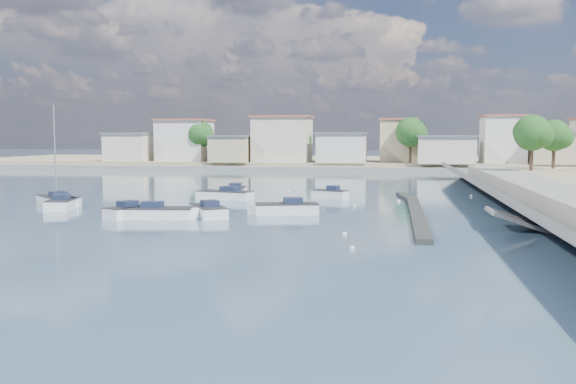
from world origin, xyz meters
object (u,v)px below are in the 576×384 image
Objects in this scene: motorboat_f at (328,195)px; motorboat_h at (163,214)px; motorboat_b at (135,212)px; motorboat_d at (283,209)px; motorboat_c at (222,195)px; motorboat_g at (235,192)px; motorboat_e at (64,204)px; sailboat at (55,201)px; motorboat_a at (208,211)px.

motorboat_h is (-10.46, -17.43, 0.00)m from motorboat_f.
motorboat_b is 2.56m from motorboat_h.
motorboat_b is at bearing -160.97° from motorboat_d.
motorboat_c and motorboat_d have the same top height.
motorboat_b is 0.81× the size of motorboat_g.
motorboat_e is 24.43m from motorboat_f.
motorboat_b and motorboat_e have the same top height.
sailboat reaches higher than motorboat_c.
sailboat is at bearing 133.10° from motorboat_e.
motorboat_f is at bearing 80.39° from motorboat_d.
motorboat_g is (-1.97, 16.21, 0.00)m from motorboat_a.
motorboat_f is (21.10, 12.31, -0.00)m from motorboat_e.
motorboat_h is at bearing -144.33° from motorboat_a.
motorboat_a is at bearing 14.37° from motorboat_b.
motorboat_a is at bearing -18.64° from sailboat.
motorboat_f is (2.21, 13.07, 0.00)m from motorboat_d.
motorboat_c is at bearing 88.26° from motorboat_h.
motorboat_h is (-8.25, -4.36, 0.00)m from motorboat_d.
motorboat_c is (-2.36, 12.93, 0.00)m from motorboat_a.
motorboat_h is (-2.81, -2.02, -0.00)m from motorboat_a.
motorboat_g is 1.01× the size of motorboat_h.
motorboat_c is at bearing 30.66° from sailboat.
motorboat_c is at bearing 100.32° from motorboat_a.
motorboat_g is (3.31, 17.56, 0.00)m from motorboat_b.
motorboat_g is 17.37m from sailboat.
motorboat_b is 9.30m from motorboat_e.
motorboat_a is at bearing -156.67° from motorboat_d.
motorboat_c is 1.09× the size of motorboat_d.
motorboat_d is at bearing -99.61° from motorboat_f.
motorboat_d is at bearing -61.88° from motorboat_g.
motorboat_c is at bearing -96.70° from motorboat_g.
sailboat is at bearing -149.34° from motorboat_c.
sailboat reaches higher than motorboat_a.
motorboat_e is at bearing -138.45° from motorboat_c.
motorboat_g is at bearing 39.34° from sailboat.
motorboat_d is 18.90m from motorboat_e.
motorboat_b is (-5.28, -1.35, -0.00)m from motorboat_a.
motorboat_d is at bearing 23.33° from motorboat_a.
motorboat_e is at bearing -131.21° from motorboat_g.
motorboat_f is at bearing 59.03° from motorboat_h.
motorboat_a is 0.57× the size of sailboat.
motorboat_f is at bearing -4.72° from motorboat_g.
sailboat is (-23.06, -10.22, 0.04)m from motorboat_f.
motorboat_e and motorboat_g have the same top height.
motorboat_g is at bearing 118.12° from motorboat_d.
motorboat_h is (-0.84, -18.23, -0.00)m from motorboat_g.
sailboat is at bearing -156.10° from motorboat_f.
sailboat is (-12.59, 7.21, 0.04)m from motorboat_h.
motorboat_a is 16.26m from sailboat.
motorboat_e is (-11.09, -9.83, -0.00)m from motorboat_c.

